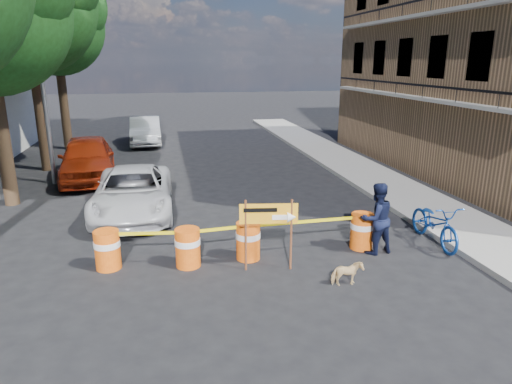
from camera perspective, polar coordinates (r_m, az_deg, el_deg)
name	(u,v)px	position (r m, az deg, el deg)	size (l,w,h in m)	color
ground	(260,282)	(9.86, 0.54, -11.24)	(120.00, 120.00, 0.00)	black
sidewalk_east	(393,188)	(17.23, 16.71, 0.43)	(2.40, 40.00, 0.15)	gray
tree_mid_b	(28,2)	(21.24, -26.63, 20.43)	(5.67, 5.40, 9.62)	#332316
tree_far	(56,25)	(26.08, -23.70, 18.55)	(5.04, 4.80, 8.84)	#332316
streetlamp	(42,65)	(18.51, -25.18, 14.17)	(1.25, 0.18, 8.00)	gray
barrel_far_left	(107,249)	(10.82, -18.08, -6.77)	(0.58, 0.58, 0.90)	#E5520D
barrel_mid_left	(188,247)	(10.51, -8.53, -6.79)	(0.58, 0.58, 0.90)	#E5520D
barrel_mid_right	(248,240)	(10.77, -0.99, -6.03)	(0.58, 0.58, 0.90)	#E5520D
barrel_far_right	(362,230)	(11.67, 13.08, -4.68)	(0.58, 0.58, 0.90)	#E5520D
detour_sign	(275,219)	(9.97, 2.44, -3.45)	(1.27, 0.34, 1.65)	#592D19
pedestrian	(376,218)	(11.34, 14.82, -3.21)	(0.86, 0.67, 1.76)	black
bicycle	(437,204)	(12.31, 21.70, -1.41)	(0.74, 1.12, 2.13)	#123E93
dog	(347,274)	(9.81, 11.31, -9.98)	(0.29, 0.64, 0.54)	#E0BD80
suv_white	(133,192)	(14.35, -15.11, 0.02)	(2.29, 4.96, 1.38)	silver
sedan_red	(87,158)	(19.08, -20.33, 3.98)	(2.00, 4.98, 1.70)	#A0280D
sedan_silver	(145,131)	(26.45, -13.68, 7.47)	(1.60, 4.59, 1.51)	#A9ACB0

